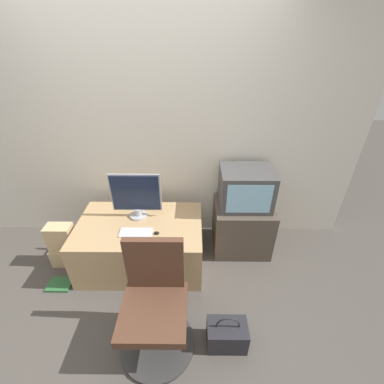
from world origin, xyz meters
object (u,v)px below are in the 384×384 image
at_px(mouse, 157,233).
at_px(office_chair, 155,309).
at_px(keyboard, 136,233).
at_px(main_monitor, 136,196).
at_px(book, 60,284).
at_px(handbag, 227,335).
at_px(crt_tv, 246,188).
at_px(cardboard_box_lower, 67,255).

relative_size(mouse, office_chair, 0.06).
relative_size(keyboard, office_chair, 0.33).
xyz_separation_m(mouse, office_chair, (0.06, -0.66, -0.15)).
height_order(main_monitor, book, main_monitor).
distance_m(main_monitor, mouse, 0.42).
bearing_deg(handbag, main_monitor, 129.87).
xyz_separation_m(crt_tv, book, (-1.82, -0.59, -0.74)).
xyz_separation_m(mouse, cardboard_box_lower, (-0.98, 0.12, -0.42)).
bearing_deg(handbag, office_chair, 175.71).
xyz_separation_m(handbag, book, (-1.55, 0.53, -0.10)).
relative_size(cardboard_box_lower, handbag, 0.90).
height_order(keyboard, handbag, keyboard).
bearing_deg(keyboard, mouse, -2.46).
bearing_deg(mouse, office_chair, -84.63).
bearing_deg(cardboard_box_lower, mouse, -6.80).
distance_m(crt_tv, book, 2.05).
bearing_deg(crt_tv, main_monitor, -172.46).
distance_m(keyboard, crt_tv, 1.16).
distance_m(keyboard, office_chair, 0.73).
bearing_deg(keyboard, office_chair, -69.15).
bearing_deg(handbag, cardboard_box_lower, 152.59).
height_order(crt_tv, book, crt_tv).
bearing_deg(book, main_monitor, 31.22).
bearing_deg(handbag, book, 161.21).
distance_m(office_chair, handbag, 0.60).
bearing_deg(handbag, mouse, 130.44).
bearing_deg(cardboard_box_lower, main_monitor, 11.46).
relative_size(office_chair, book, 4.09).
xyz_separation_m(main_monitor, crt_tv, (1.08, 0.14, 0.00)).
xyz_separation_m(mouse, book, (-0.95, -0.17, -0.51)).
height_order(cardboard_box_lower, book, cardboard_box_lower).
relative_size(mouse, crt_tv, 0.10).
height_order(crt_tv, cardboard_box_lower, crt_tv).
height_order(mouse, office_chair, office_chair).
xyz_separation_m(main_monitor, book, (-0.74, -0.45, -0.74)).
bearing_deg(crt_tv, handbag, -103.17).
relative_size(main_monitor, handbag, 1.49).
height_order(main_monitor, cardboard_box_lower, main_monitor).
relative_size(keyboard, mouse, 5.95).
bearing_deg(keyboard, crt_tv, 21.10).
relative_size(mouse, book, 0.23).
distance_m(mouse, office_chair, 0.68).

